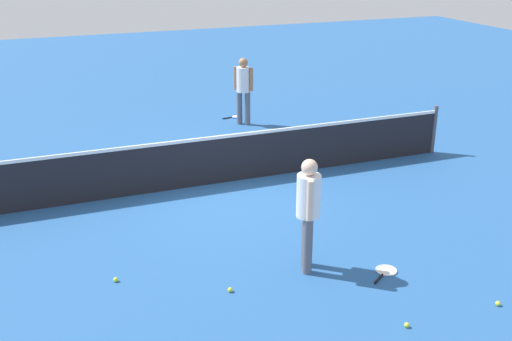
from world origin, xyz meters
name	(u,v)px	position (x,y,z in m)	size (l,w,h in m)	color
ground_plane	(219,183)	(0.00, 0.00, 0.00)	(40.00, 40.00, 0.00)	#265693
court_net	(218,159)	(0.00, 0.00, 0.50)	(10.09, 0.09, 1.07)	#4C4C51
player_near_side	(308,206)	(0.17, -3.60, 1.01)	(0.44, 0.52, 1.70)	#595960
player_far_side	(243,86)	(1.82, 3.54, 1.01)	(0.48, 0.48, 1.70)	#595960
tennis_racket_near_player	(386,271)	(1.21, -4.10, 0.01)	(0.57, 0.48, 0.03)	white
tennis_racket_far_player	(236,117)	(1.85, 4.23, 0.01)	(0.61, 0.37, 0.03)	blue
tennis_ball_near_player	(407,325)	(0.72, -5.35, 0.03)	(0.07, 0.07, 0.07)	#C6E033
tennis_ball_by_net	(116,280)	(-2.48, -2.96, 0.03)	(0.07, 0.07, 0.07)	#C6E033
tennis_ball_midcourt	(230,290)	(-1.06, -3.79, 0.03)	(0.07, 0.07, 0.07)	#C6E033
tennis_ball_baseline	(498,303)	(2.11, -5.38, 0.03)	(0.07, 0.07, 0.07)	#C6E033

